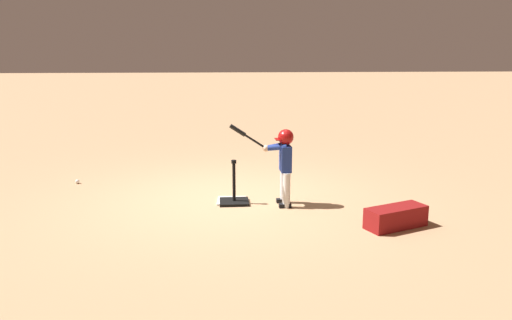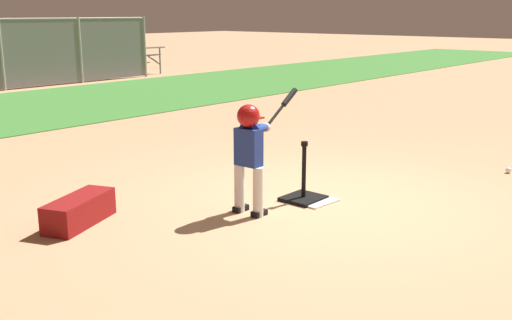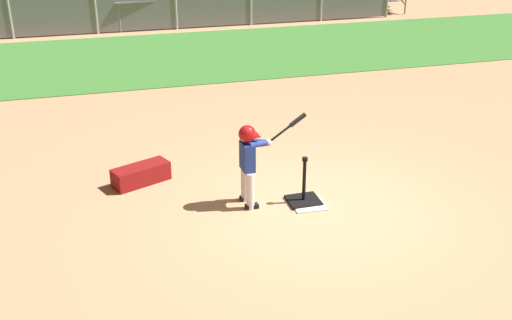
{
  "view_description": "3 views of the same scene",
  "coord_description": "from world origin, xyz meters",
  "px_view_note": "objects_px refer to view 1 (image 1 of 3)",
  "views": [
    {
      "loc": [
        0.07,
        7.54,
        2.3
      ],
      "look_at": [
        -0.45,
        0.52,
        0.74
      ],
      "focal_mm": 35.0,
      "sensor_mm": 36.0,
      "label": 1
    },
    {
      "loc": [
        -5.36,
        -3.61,
        2.06
      ],
      "look_at": [
        -0.76,
        0.38,
        0.55
      ],
      "focal_mm": 42.0,
      "sensor_mm": 36.0,
      "label": 2
    },
    {
      "loc": [
        -2.79,
        -6.68,
        3.93
      ],
      "look_at": [
        -0.72,
        0.58,
        0.55
      ],
      "focal_mm": 42.0,
      "sensor_mm": 36.0,
      "label": 3
    }
  ],
  "objects_px": {
    "equipment_bag": "(396,217)",
    "batter_child": "(283,157)",
    "batting_tee": "(234,197)",
    "baseball": "(77,182)"
  },
  "relations": [
    {
      "from": "equipment_bag",
      "to": "batter_child",
      "type": "bearing_deg",
      "value": -60.7
    },
    {
      "from": "batter_child",
      "to": "equipment_bag",
      "type": "bearing_deg",
      "value": 141.93
    },
    {
      "from": "batting_tee",
      "to": "baseball",
      "type": "height_order",
      "value": "batting_tee"
    },
    {
      "from": "batter_child",
      "to": "equipment_bag",
      "type": "relative_size",
      "value": 1.49
    },
    {
      "from": "batter_child",
      "to": "equipment_bag",
      "type": "distance_m",
      "value": 1.84
    },
    {
      "from": "batting_tee",
      "to": "equipment_bag",
      "type": "height_order",
      "value": "batting_tee"
    },
    {
      "from": "batter_child",
      "to": "baseball",
      "type": "xyz_separation_m",
      "value": [
        3.44,
        -1.49,
        -0.7
      ]
    },
    {
      "from": "batting_tee",
      "to": "batter_child",
      "type": "bearing_deg",
      "value": 168.52
    },
    {
      "from": "batting_tee",
      "to": "baseball",
      "type": "bearing_deg",
      "value": -26.32
    },
    {
      "from": "batter_child",
      "to": "equipment_bag",
      "type": "height_order",
      "value": "batter_child"
    }
  ]
}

